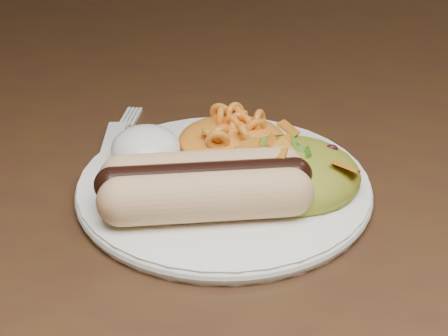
# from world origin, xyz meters

# --- Properties ---
(table) EXTENTS (1.60, 0.90, 0.75)m
(table) POSITION_xyz_m (0.00, 0.00, 0.66)
(table) COLOR #392611
(table) RESTS_ON floor
(plate) EXTENTS (0.23, 0.23, 0.01)m
(plate) POSITION_xyz_m (-0.11, -0.09, 0.76)
(plate) COLOR white
(plate) RESTS_ON table
(hotdog) EXTENTS (0.12, 0.09, 0.03)m
(hotdog) POSITION_xyz_m (-0.12, -0.13, 0.78)
(hotdog) COLOR #EBC17B
(hotdog) RESTS_ON plate
(mac_and_cheese) EXTENTS (0.10, 0.10, 0.03)m
(mac_and_cheese) POSITION_xyz_m (-0.11, -0.04, 0.78)
(mac_and_cheese) COLOR orange
(mac_and_cheese) RESTS_ON plate
(sour_cream) EXTENTS (0.05, 0.05, 0.03)m
(sour_cream) POSITION_xyz_m (-0.18, -0.07, 0.78)
(sour_cream) COLOR white
(sour_cream) RESTS_ON plate
(taco_salad) EXTENTS (0.10, 0.10, 0.04)m
(taco_salad) POSITION_xyz_m (-0.07, -0.09, 0.78)
(taco_salad) COLOR #BF8521
(taco_salad) RESTS_ON plate
(fork) EXTENTS (0.03, 0.13, 0.00)m
(fork) POSITION_xyz_m (-0.21, -0.05, 0.75)
(fork) COLOR silver
(fork) RESTS_ON table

